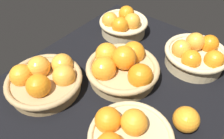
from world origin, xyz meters
TOP-DOWN VIEW (x-y plane):
  - market_tray at (0.00, 0.00)cm, footprint 84.00×72.00cm
  - basket_near_left at (-21.24, -16.26)cm, footprint 23.07×23.07cm
  - basket_near_right at (21.47, -16.62)cm, footprint 23.13×23.13cm
  - basket_far_left at (-20.98, 17.94)cm, footprint 25.53×25.53cm
  - basket_center at (-0.82, 0.86)cm, footprint 25.78×25.78cm
  - basket_far_right at (21.78, 17.13)cm, footprint 21.36×21.36cm
  - loose_orange_front_gap at (-6.15, -25.74)cm, footprint 7.60×7.60cm

SIDE VIEW (x-z plane):
  - market_tray at x=0.00cm, z-range 0.00..3.00cm
  - loose_orange_front_gap at x=-6.15cm, z-range 3.00..10.60cm
  - basket_near_left at x=-21.24cm, z-range 1.90..12.14cm
  - basket_far_left at x=-20.98cm, z-range 1.88..12.36cm
  - basket_center at x=-0.82cm, z-range 1.44..14.23cm
  - basket_far_right at x=21.78cm, z-range 2.07..13.61cm
  - basket_near_right at x=21.47cm, z-range 1.98..13.81cm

